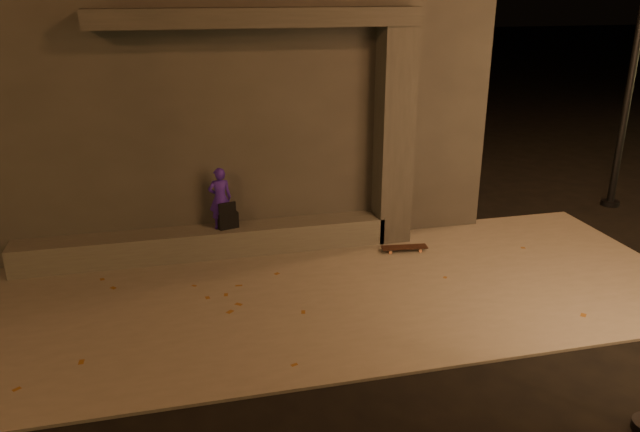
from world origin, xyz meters
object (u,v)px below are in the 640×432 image
object	(u,v)px
column	(394,137)
skateboarder	(220,198)
backpack	(227,218)
skateboard	(404,248)

from	to	relation	value
column	skateboarder	distance (m)	3.04
column	skateboarder	xyz separation A→B (m)	(-2.93, 0.00, -0.84)
backpack	skateboarder	bearing A→B (deg)	165.15
column	backpack	world-z (taller)	column
backpack	column	bearing A→B (deg)	-14.85
skateboarder	backpack	distance (m)	0.37
column	skateboard	bearing A→B (deg)	-87.60
skateboarder	backpack	xyz separation A→B (m)	(0.10, 0.00, -0.35)
column	skateboarder	bearing A→B (deg)	180.00
skateboarder	skateboard	bearing A→B (deg)	165.52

